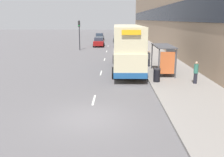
% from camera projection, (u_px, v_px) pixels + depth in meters
% --- Properties ---
extents(ground_plane, '(220.00, 220.00, 0.00)m').
position_uv_depth(ground_plane, '(89.00, 118.00, 12.67)').
color(ground_plane, '#5B595B').
extents(pavement, '(5.00, 93.00, 0.14)m').
position_uv_depth(pavement, '(141.00, 44.00, 50.02)').
color(pavement, gray).
rests_on(pavement, ground_plane).
extents(terrace_facade, '(3.10, 93.00, 12.82)m').
position_uv_depth(terrace_facade, '(162.00, 11.00, 48.50)').
color(terrace_facade, '#9E846B').
rests_on(terrace_facade, ground_plane).
extents(lane_mark_0, '(0.12, 2.00, 0.01)m').
position_uv_depth(lane_mark_0, '(94.00, 100.00, 15.47)').
color(lane_mark_0, silver).
rests_on(lane_mark_0, ground_plane).
extents(lane_mark_1, '(0.12, 2.00, 0.01)m').
position_uv_depth(lane_mark_1, '(101.00, 73.00, 23.22)').
color(lane_mark_1, silver).
rests_on(lane_mark_1, ground_plane).
extents(lane_mark_2, '(0.12, 2.00, 0.01)m').
position_uv_depth(lane_mark_2, '(105.00, 59.00, 30.97)').
color(lane_mark_2, silver).
rests_on(lane_mark_2, ground_plane).
extents(lane_mark_3, '(0.12, 2.00, 0.01)m').
position_uv_depth(lane_mark_3, '(107.00, 51.00, 38.72)').
color(lane_mark_3, silver).
rests_on(lane_mark_3, ground_plane).
extents(lane_mark_4, '(0.12, 2.00, 0.01)m').
position_uv_depth(lane_mark_4, '(108.00, 46.00, 46.47)').
color(lane_mark_4, silver).
rests_on(lane_mark_4, ground_plane).
extents(bus_shelter, '(1.60, 4.20, 2.48)m').
position_uv_depth(bus_shelter, '(166.00, 54.00, 21.89)').
color(bus_shelter, '#4C4C51').
rests_on(bus_shelter, ground_plane).
extents(double_decker_bus_near, '(2.85, 11.35, 4.30)m').
position_uv_depth(double_decker_bus_near, '(127.00, 47.00, 23.89)').
color(double_decker_bus_near, beige).
rests_on(double_decker_bus_near, ground_plane).
extents(car_0, '(2.07, 4.07, 1.71)m').
position_uv_depth(car_0, '(100.00, 37.00, 58.21)').
color(car_0, '#4C5156').
rests_on(car_0, ground_plane).
extents(car_1, '(1.97, 3.93, 1.67)m').
position_uv_depth(car_1, '(99.00, 42.00, 45.47)').
color(car_1, maroon).
rests_on(car_1, ground_plane).
extents(car_2, '(2.03, 4.50, 1.70)m').
position_uv_depth(car_2, '(118.00, 38.00, 55.00)').
color(car_2, '#4C5156').
rests_on(car_2, ground_plane).
extents(car_3, '(2.10, 4.28, 1.79)m').
position_uv_depth(car_3, '(118.00, 32.00, 78.18)').
color(car_3, maroon).
rests_on(car_3, ground_plane).
extents(pedestrian_at_shelter, '(0.32, 0.32, 1.61)m').
position_uv_depth(pedestrian_at_shelter, '(149.00, 58.00, 25.55)').
color(pedestrian_at_shelter, '#23232D').
rests_on(pedestrian_at_shelter, ground_plane).
extents(pedestrian_1, '(0.33, 0.33, 1.68)m').
position_uv_depth(pedestrian_1, '(196.00, 72.00, 18.71)').
color(pedestrian_1, '#23232D').
rests_on(pedestrian_1, ground_plane).
extents(litter_bin, '(0.55, 0.55, 1.05)m').
position_uv_depth(litter_bin, '(157.00, 75.00, 19.32)').
color(litter_bin, black).
rests_on(litter_bin, ground_plane).
extents(traffic_light_far_kerb, '(0.30, 0.32, 4.71)m').
position_uv_depth(traffic_light_far_kerb, '(79.00, 30.00, 39.59)').
color(traffic_light_far_kerb, black).
rests_on(traffic_light_far_kerb, ground_plane).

